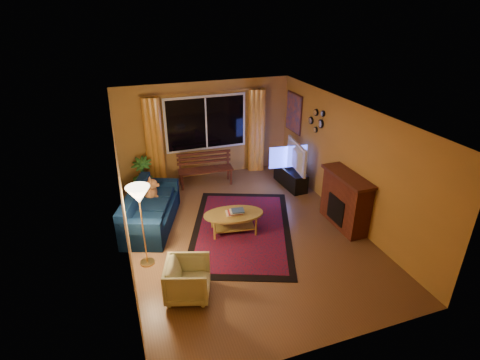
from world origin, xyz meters
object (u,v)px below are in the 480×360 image
object	(u,v)px
coffee_table	(234,223)
bench	(206,177)
armchair	(188,278)
floor_lamp	(143,227)
tv_console	(290,177)
sofa	(151,208)

from	to	relation	value
coffee_table	bench	bearing A→B (deg)	89.70
bench	armchair	size ratio (longest dim) A/B	1.98
floor_lamp	bench	bearing A→B (deg)	56.88
bench	coffee_table	xyz separation A→B (m)	(-0.01, -2.31, 0.01)
floor_lamp	tv_console	world-z (taller)	floor_lamp
bench	coffee_table	size ratio (longest dim) A/B	1.14
floor_lamp	coffee_table	xyz separation A→B (m)	(1.79, 0.45, -0.56)
armchair	coffee_table	world-z (taller)	armchair
sofa	coffee_table	size ratio (longest dim) A/B	1.61
armchair	bench	bearing A→B (deg)	-0.41
sofa	floor_lamp	xyz separation A→B (m)	(-0.26, -1.27, 0.38)
armchair	floor_lamp	xyz separation A→B (m)	(-0.54, 1.04, 0.43)
armchair	floor_lamp	size ratio (longest dim) A/B	0.45
coffee_table	tv_console	distance (m)	2.54
bench	sofa	world-z (taller)	sofa
tv_console	sofa	bearing A→B (deg)	-172.27
sofa	tv_console	size ratio (longest dim) A/B	1.75
bench	floor_lamp	size ratio (longest dim) A/B	0.89
bench	floor_lamp	distance (m)	3.35
coffee_table	tv_console	xyz separation A→B (m)	(2.02, 1.54, 0.01)
sofa	coffee_table	xyz separation A→B (m)	(1.53, -0.82, -0.17)
armchair	coffee_table	bearing A→B (deg)	-22.07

